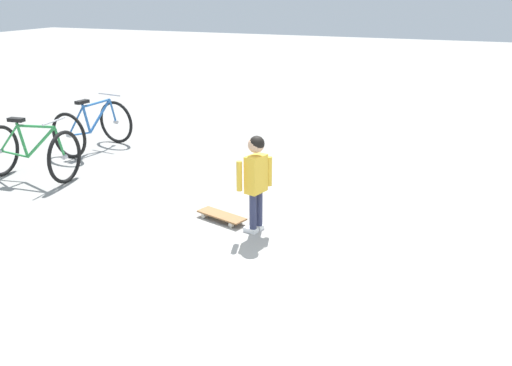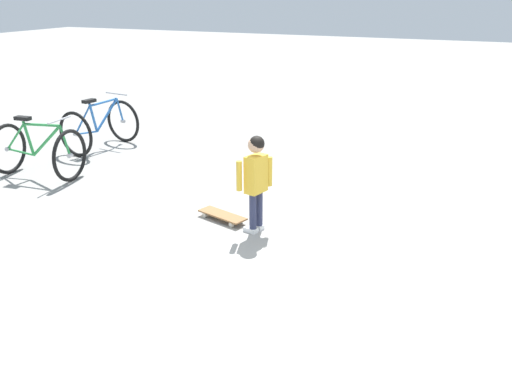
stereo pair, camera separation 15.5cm
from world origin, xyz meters
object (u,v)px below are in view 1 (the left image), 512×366
bicycle_far (93,127)px  bicycle_near (32,152)px  skateboard (222,216)px  child_person (256,173)px

bicycle_far → bicycle_near: bearing=95.3°
skateboard → bicycle_near: bearing=-6.3°
skateboard → bicycle_near: (3.00, -0.33, 0.32)m
child_person → skateboard: child_person is taller
skateboard → bicycle_far: size_ratio=0.55×
child_person → bicycle_near: size_ratio=0.94×
child_person → bicycle_near: 3.50m
child_person → skateboard: 0.77m
child_person → bicycle_near: child_person is taller
skateboard → bicycle_far: (3.14, -1.82, 0.32)m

